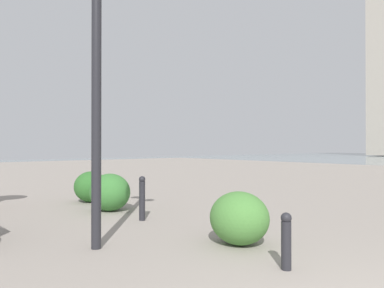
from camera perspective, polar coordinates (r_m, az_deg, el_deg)
The scene contains 7 objects.
lamppost at distance 5.57m, azimuth -14.84°, elevation 15.02°, with size 0.98×0.28×4.50m.
bollard_near at distance 4.59m, azimuth 14.65°, elevation -14.41°, with size 0.13×0.13×0.68m.
bollard_mid at distance 7.30m, azimuth -7.88°, elevation -8.34°, with size 0.13×0.13×0.88m.
shrub_low at distance 8.50m, azimuth -12.84°, elevation -7.43°, with size 1.00×0.90×0.85m.
shrub_round at distance 5.56m, azimuth 7.46°, elevation -11.50°, with size 0.93×0.84×0.79m.
shrub_wide at distance 5.66m, azimuth 7.13°, elevation -12.16°, with size 0.74×0.66×0.63m.
shrub_tall at distance 9.95m, azimuth -15.66°, elevation -6.50°, with size 0.95×0.85×0.81m.
Camera 1 is at (-0.52, 2.85, 1.47)m, focal length 33.80 mm.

